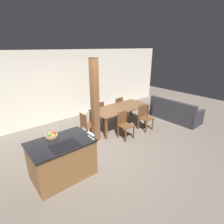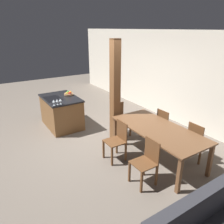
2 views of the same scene
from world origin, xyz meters
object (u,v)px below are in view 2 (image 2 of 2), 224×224
at_px(dining_table, 158,132).
at_px(dining_chair_near_right, 146,161).
at_px(dining_chair_far_left, 165,125).
at_px(wine_glass_far, 60,100).
at_px(dining_chair_near_left, 117,140).
at_px(wine_glass_middle, 57,101).
at_px(dining_chair_far_right, 198,141).
at_px(wine_glass_near, 54,101).
at_px(kitchen_island, 62,112).
at_px(timber_post, 115,93).
at_px(fruit_bowl, 69,94).
at_px(dining_chair_head_end, 120,118).

xyz_separation_m(dining_table, dining_chair_near_right, (0.48, -0.73, -0.20)).
bearing_deg(dining_chair_far_left, wine_glass_far, 50.31).
distance_m(wine_glass_far, dining_chair_near_left, 1.91).
bearing_deg(dining_table, wine_glass_middle, -146.96).
height_order(wine_glass_middle, dining_chair_near_right, wine_glass_middle).
xyz_separation_m(dining_chair_near_right, dining_chair_far_right, (-0.00, 1.45, 0.00)).
xyz_separation_m(wine_glass_near, dining_chair_near_right, (2.69, 0.79, -0.55)).
distance_m(wine_glass_middle, dining_chair_far_left, 2.82).
bearing_deg(kitchen_island, timber_post, 30.00).
relative_size(wine_glass_middle, dining_chair_far_right, 0.17).
xyz_separation_m(wine_glass_middle, dining_chair_far_left, (1.72, 2.16, -0.55)).
height_order(wine_glass_near, dining_chair_far_left, wine_glass_near).
bearing_deg(dining_chair_near_right, dining_chair_far_right, 90.00).
bearing_deg(wine_glass_near, kitchen_island, 147.81).
relative_size(fruit_bowl, dining_chair_far_left, 0.31).
bearing_deg(dining_chair_near_left, dining_chair_far_right, 56.38).
bearing_deg(dining_chair_far_right, timber_post, 29.35).
distance_m(dining_chair_head_end, timber_post, 0.86).
bearing_deg(dining_chair_head_end, dining_chair_near_left, -127.11).
bearing_deg(wine_glass_near, dining_chair_far_left, 52.55).
relative_size(dining_chair_near_left, dining_chair_near_right, 1.00).
bearing_deg(kitchen_island, wine_glass_near, -32.19).
distance_m(fruit_bowl, wine_glass_near, 0.95).
bearing_deg(dining_chair_near_left, dining_chair_head_end, 142.89).
bearing_deg(dining_chair_head_end, dining_chair_near_right, -110.66).
xyz_separation_m(kitchen_island, wine_glass_far, (0.60, -0.20, 0.56)).
bearing_deg(dining_chair_head_end, wine_glass_far, 150.56).
relative_size(fruit_bowl, dining_table, 0.12).
relative_size(kitchen_island, timber_post, 0.53).
distance_m(fruit_bowl, dining_chair_head_end, 1.73).
xyz_separation_m(kitchen_island, dining_table, (2.80, 1.14, 0.22)).
distance_m(wine_glass_near, dining_chair_near_left, 1.97).
distance_m(wine_glass_near, dining_chair_far_left, 2.88).
distance_m(wine_glass_near, timber_post, 1.58).
bearing_deg(wine_glass_near, wine_glass_far, 90.00).
height_order(wine_glass_near, dining_chair_far_right, wine_glass_near).
relative_size(wine_glass_near, dining_chair_near_left, 0.17).
relative_size(wine_glass_middle, dining_chair_near_right, 0.17).
xyz_separation_m(wine_glass_middle, dining_chair_head_end, (0.76, 1.43, -0.55)).
bearing_deg(wine_glass_middle, kitchen_island, 154.13).
relative_size(kitchen_island, wine_glass_far, 8.97).
bearing_deg(dining_chair_head_end, wine_glass_middle, 152.06).
distance_m(kitchen_island, dining_chair_far_right, 3.78).
height_order(dining_chair_near_right, dining_chair_far_right, same).
xyz_separation_m(dining_chair_near_left, dining_chair_far_right, (0.97, 1.45, 0.00)).
relative_size(dining_table, dining_chair_head_end, 2.47).
distance_m(wine_glass_far, dining_chair_far_right, 3.44).
distance_m(kitchen_island, dining_chair_head_end, 1.78).
bearing_deg(dining_chair_far_right, fruit_bowl, 25.20).
height_order(dining_chair_near_right, timber_post, timber_post).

